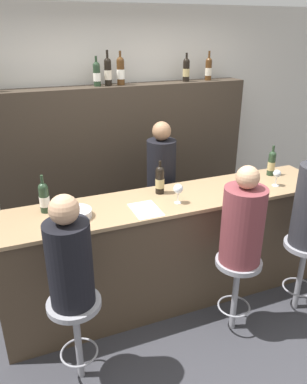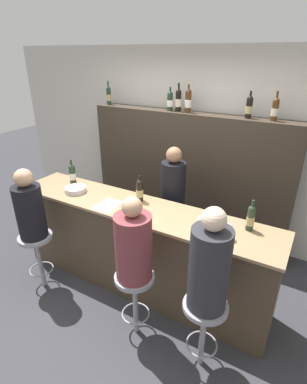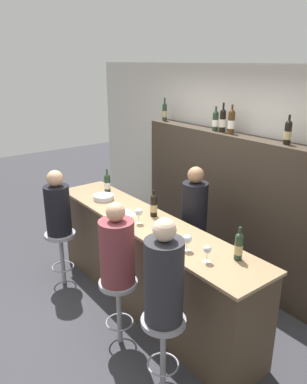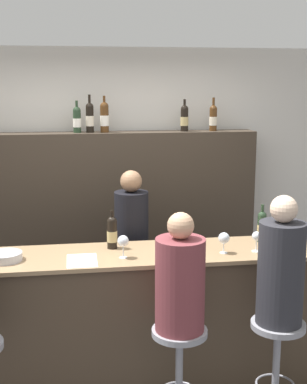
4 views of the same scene
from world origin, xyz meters
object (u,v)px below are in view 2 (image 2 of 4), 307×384
(wine_bottle_backbar_3, at_px, (188,101))
(wine_bottle_backbar_5, at_px, (275,109))
(bar_stool_middle, at_px, (135,289))
(wine_bottle_backbar_0, at_px, (109,95))
(guest_seated_middle, at_px, (133,245))
(bar_stool_right, at_px, (204,318))
(wine_bottle_counter_1, at_px, (140,190))
(wine_bottle_backbar_2, at_px, (178,100))
(wine_glass_1, at_px, (201,220))
(wine_glass_2, at_px, (229,228))
(wine_bottle_backbar_1, at_px, (170,101))
(bartender, at_px, (172,213))
(guest_seated_left, at_px, (29,208))
(wine_glass_0, at_px, (132,201))
(wine_bottle_counter_0, at_px, (72,174))
(metal_bowl, at_px, (75,190))
(wine_bottle_backbar_4, at_px, (249,107))
(guest_seated_right, at_px, (209,266))
(bar_stool_left, at_px, (37,247))
(wine_bottle_counter_2, at_px, (251,218))

(wine_bottle_backbar_3, height_order, wine_bottle_backbar_5, wine_bottle_backbar_3)
(bar_stool_middle, bearing_deg, wine_bottle_backbar_0, 131.11)
(guest_seated_middle, bearing_deg, wine_bottle_backbar_5, 69.48)
(bar_stool_middle, bearing_deg, bar_stool_right, 0.00)
(wine_bottle_counter_1, bearing_deg, wine_bottle_backbar_2, 95.54)
(wine_glass_1, height_order, wine_glass_2, wine_glass_1)
(wine_bottle_backbar_1, bearing_deg, bartender, -59.13)
(guest_seated_left, height_order, bar_stool_middle, guest_seated_left)
(wine_bottle_backbar_2, xyz_separation_m, bar_stool_right, (1.17, -1.83, -1.42))
(wine_glass_0, xyz_separation_m, bartender, (0.13, 0.66, -0.43))
(wine_bottle_counter_0, xyz_separation_m, guest_seated_left, (0.05, -0.71, -0.13))
(wine_bottle_counter_1, distance_m, bartender, 0.63)
(metal_bowl, relative_size, guest_seated_middle, 0.31)
(wine_bottle_backbar_1, relative_size, guest_seated_left, 0.38)
(wine_bottle_counter_1, height_order, wine_glass_0, wine_bottle_counter_1)
(guest_seated_left, bearing_deg, wine_bottle_backbar_4, 47.08)
(wine_glass_2, xyz_separation_m, guest_seated_right, (0.01, -0.47, -0.08))
(metal_bowl, bearing_deg, bar_stool_left, -105.75)
(wine_bottle_counter_2, relative_size, bartender, 0.19)
(metal_bowl, xyz_separation_m, guest_seated_middle, (1.15, -0.53, -0.04))
(wine_bottle_backbar_5, bearing_deg, guest_seated_right, -90.31)
(wine_bottle_backbar_0, bearing_deg, wine_bottle_backbar_1, 0.00)
(wine_glass_2, height_order, guest_seated_right, guest_seated_right)
(guest_seated_left, distance_m, guest_seated_middle, 1.30)
(wine_bottle_counter_2, xyz_separation_m, wine_glass_0, (-1.12, -0.24, -0.00))
(wine_bottle_backbar_0, distance_m, metal_bowl, 1.63)
(guest_seated_middle, distance_m, guest_seated_right, 0.68)
(wine_bottle_counter_0, relative_size, wine_bottle_backbar_2, 0.88)
(wine_glass_2, relative_size, bar_stool_middle, 0.22)
(wine_bottle_backbar_5, bearing_deg, wine_glass_1, -100.99)
(wine_glass_2, xyz_separation_m, bar_stool_left, (-1.97, -0.47, -0.61))
(wine_bottle_backbar_1, bearing_deg, metal_bowl, -112.64)
(wine_glass_0, height_order, guest_seated_right, guest_seated_right)
(wine_bottle_counter_2, relative_size, wine_glass_0, 1.80)
(metal_bowl, bearing_deg, wine_bottle_counter_0, 138.77)
(wine_bottle_counter_1, relative_size, bar_stool_right, 0.43)
(wine_bottle_counter_1, bearing_deg, bar_stool_middle, -61.74)
(wine_bottle_counter_0, height_order, bar_stool_right, wine_bottle_counter_0)
(metal_bowl, distance_m, bar_stool_right, 1.97)
(wine_bottle_counter_0, distance_m, wine_bottle_backbar_0, 1.39)
(wine_bottle_counter_2, distance_m, wine_bottle_backbar_2, 1.88)
(wine_bottle_backbar_2, relative_size, wine_glass_1, 2.23)
(wine_bottle_counter_2, distance_m, guest_seated_middle, 1.07)
(wine_bottle_backbar_3, height_order, wine_bottle_backbar_4, wine_bottle_backbar_3)
(wine_bottle_counter_2, distance_m, wine_bottle_backbar_4, 1.42)
(wine_bottle_backbar_4, relative_size, metal_bowl, 1.24)
(wine_bottle_counter_1, bearing_deg, bar_stool_left, -142.40)
(bar_stool_left, relative_size, guest_seated_middle, 0.87)
(bar_stool_middle, bearing_deg, guest_seated_middle, -90.00)
(guest_seated_left, relative_size, bar_stool_right, 1.14)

